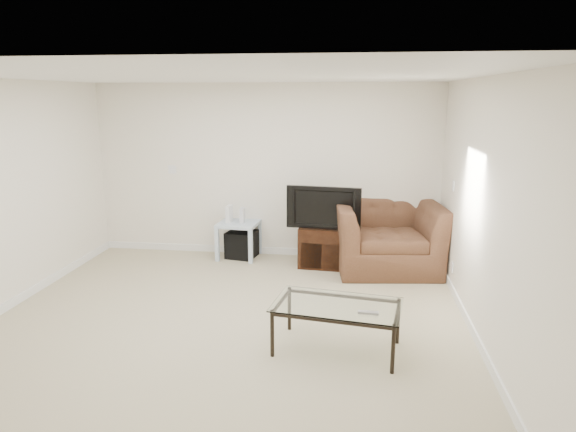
# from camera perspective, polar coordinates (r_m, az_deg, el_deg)

# --- Properties ---
(floor) EXTENTS (5.00, 5.00, 0.00)m
(floor) POSITION_cam_1_polar(r_m,az_deg,el_deg) (5.47, -6.97, -11.97)
(floor) COLOR tan
(floor) RESTS_ON ground
(ceiling) EXTENTS (5.00, 5.00, 0.00)m
(ceiling) POSITION_cam_1_polar(r_m,az_deg,el_deg) (4.96, -7.81, 15.19)
(ceiling) COLOR white
(ceiling) RESTS_ON ground
(wall_back) EXTENTS (5.00, 0.02, 2.50)m
(wall_back) POSITION_cam_1_polar(r_m,az_deg,el_deg) (7.48, -2.53, 5.00)
(wall_back) COLOR silver
(wall_back) RESTS_ON ground
(wall_right) EXTENTS (0.02, 5.00, 2.50)m
(wall_right) POSITION_cam_1_polar(r_m,az_deg,el_deg) (5.06, 21.21, 0.10)
(wall_right) COLOR silver
(wall_right) RESTS_ON ground
(plate_back) EXTENTS (0.12, 0.02, 0.12)m
(plate_back) POSITION_cam_1_polar(r_m,az_deg,el_deg) (7.82, -12.74, 5.06)
(plate_back) COLOR white
(plate_back) RESTS_ON wall_back
(plate_right_switch) EXTENTS (0.02, 0.09, 0.13)m
(plate_right_switch) POSITION_cam_1_polar(r_m,az_deg,el_deg) (6.59, 17.91, 3.25)
(plate_right_switch) COLOR white
(plate_right_switch) RESTS_ON wall_right
(plate_right_outlet) EXTENTS (0.02, 0.08, 0.12)m
(plate_right_outlet) POSITION_cam_1_polar(r_m,az_deg,el_deg) (6.53, 17.78, -5.45)
(plate_right_outlet) COLOR white
(plate_right_outlet) RESTS_ON wall_right
(tv_stand) EXTENTS (0.71, 0.52, 0.56)m
(tv_stand) POSITION_cam_1_polar(r_m,az_deg,el_deg) (7.15, 4.07, -3.37)
(tv_stand) COLOR black
(tv_stand) RESTS_ON floor
(dvd_player) EXTENTS (0.43, 0.31, 0.06)m
(dvd_player) POSITION_cam_1_polar(r_m,az_deg,el_deg) (7.06, 4.05, -2.00)
(dvd_player) COLOR black
(dvd_player) RESTS_ON tv_stand
(television) EXTENTS (0.95, 0.30, 0.58)m
(television) POSITION_cam_1_polar(r_m,az_deg,el_deg) (6.98, 4.11, 1.07)
(television) COLOR black
(television) RESTS_ON tv_stand
(side_table) EXTENTS (0.60, 0.60, 0.53)m
(side_table) POSITION_cam_1_polar(r_m,az_deg,el_deg) (7.54, -5.46, -2.63)
(side_table) COLOR silver
(side_table) RESTS_ON floor
(subwoofer) EXTENTS (0.46, 0.46, 0.39)m
(subwoofer) POSITION_cam_1_polar(r_m,az_deg,el_deg) (7.57, -5.15, -3.17)
(subwoofer) COLOR black
(subwoofer) RESTS_ON floor
(game_console) EXTENTS (0.07, 0.18, 0.24)m
(game_console) POSITION_cam_1_polar(r_m,az_deg,el_deg) (7.46, -6.54, 0.25)
(game_console) COLOR white
(game_console) RESTS_ON side_table
(game_case) EXTENTS (0.06, 0.16, 0.21)m
(game_case) POSITION_cam_1_polar(r_m,az_deg,el_deg) (7.41, -5.08, 0.05)
(game_case) COLOR silver
(game_case) RESTS_ON side_table
(recliner) EXTENTS (1.50, 1.07, 1.23)m
(recliner) POSITION_cam_1_polar(r_m,az_deg,el_deg) (7.06, 10.99, -0.99)
(recliner) COLOR #543324
(recliner) RESTS_ON floor
(coffee_table) EXTENTS (1.24, 0.82, 0.45)m
(coffee_table) POSITION_cam_1_polar(r_m,az_deg,el_deg) (4.89, 5.44, -12.18)
(coffee_table) COLOR black
(coffee_table) RESTS_ON floor
(remote) EXTENTS (0.18, 0.06, 0.02)m
(remote) POSITION_cam_1_polar(r_m,az_deg,el_deg) (4.63, 8.91, -10.56)
(remote) COLOR #B2B2B7
(remote) RESTS_ON coffee_table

